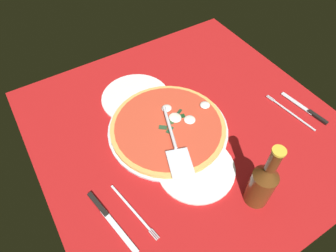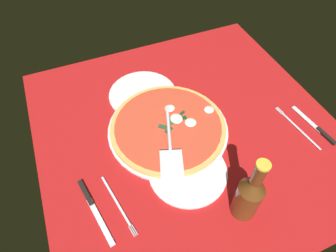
{
  "view_description": "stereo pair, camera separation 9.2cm",
  "coord_description": "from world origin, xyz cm",
  "px_view_note": "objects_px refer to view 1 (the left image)",
  "views": [
    {
      "loc": [
        -47.45,
        36.51,
        73.67
      ],
      "look_at": [
        1.99,
        5.95,
        2.17
      ],
      "focal_mm": 31.34,
      "sensor_mm": 36.0,
      "label": 1
    },
    {
      "loc": [
        -51.65,
        28.32,
        73.67
      ],
      "look_at": [
        1.99,
        5.95,
        2.17
      ],
      "focal_mm": 31.34,
      "sensor_mm": 36.0,
      "label": 2
    }
  ],
  "objects_px": {
    "pizza": "(168,126)",
    "place_setting_near": "(299,112)",
    "place_setting_far": "(120,215)",
    "dinner_plate_right": "(136,98)",
    "beer_bottle": "(263,183)",
    "dinner_plate_left": "(196,168)",
    "pizza_server": "(175,145)"
  },
  "relations": [
    {
      "from": "dinner_plate_left",
      "to": "pizza_server",
      "type": "relative_size",
      "value": 0.87
    },
    {
      "from": "dinner_plate_left",
      "to": "place_setting_near",
      "type": "relative_size",
      "value": 1.03
    },
    {
      "from": "pizza_server",
      "to": "pizza",
      "type": "bearing_deg",
      "value": 179.56
    },
    {
      "from": "dinner_plate_right",
      "to": "beer_bottle",
      "type": "height_order",
      "value": "beer_bottle"
    },
    {
      "from": "pizza_server",
      "to": "beer_bottle",
      "type": "xyz_separation_m",
      "value": [
        -0.24,
        -0.1,
        0.05
      ]
    },
    {
      "from": "dinner_plate_left",
      "to": "place_setting_far",
      "type": "bearing_deg",
      "value": 92.14
    },
    {
      "from": "pizza",
      "to": "pizza_server",
      "type": "height_order",
      "value": "pizza_server"
    },
    {
      "from": "place_setting_far",
      "to": "pizza",
      "type": "bearing_deg",
      "value": 113.73
    },
    {
      "from": "dinner_plate_right",
      "to": "place_setting_near",
      "type": "relative_size",
      "value": 1.08
    },
    {
      "from": "dinner_plate_left",
      "to": "place_setting_near",
      "type": "bearing_deg",
      "value": -90.41
    },
    {
      "from": "place_setting_far",
      "to": "dinner_plate_right",
      "type": "bearing_deg",
      "value": 136.14
    },
    {
      "from": "beer_bottle",
      "to": "pizza_server",
      "type": "bearing_deg",
      "value": 23.97
    },
    {
      "from": "pizza_server",
      "to": "place_setting_near",
      "type": "height_order",
      "value": "pizza_server"
    },
    {
      "from": "dinner_plate_right",
      "to": "pizza_server",
      "type": "relative_size",
      "value": 0.92
    },
    {
      "from": "dinner_plate_left",
      "to": "pizza",
      "type": "relative_size",
      "value": 0.62
    },
    {
      "from": "place_setting_near",
      "to": "place_setting_far",
      "type": "bearing_deg",
      "value": 84.58
    },
    {
      "from": "pizza",
      "to": "place_setting_near",
      "type": "xyz_separation_m",
      "value": [
        -0.17,
        -0.41,
        -0.01
      ]
    },
    {
      "from": "place_setting_near",
      "to": "pizza",
      "type": "bearing_deg",
      "value": 61.72
    },
    {
      "from": "pizza",
      "to": "pizza_server",
      "type": "bearing_deg",
      "value": 160.36
    },
    {
      "from": "place_setting_near",
      "to": "beer_bottle",
      "type": "bearing_deg",
      "value": 108.64
    },
    {
      "from": "pizza_server",
      "to": "place_setting_far",
      "type": "relative_size",
      "value": 1.24
    },
    {
      "from": "pizza_server",
      "to": "place_setting_far",
      "type": "bearing_deg",
      "value": -49.36
    },
    {
      "from": "dinner_plate_left",
      "to": "place_setting_near",
      "type": "height_order",
      "value": "place_setting_near"
    },
    {
      "from": "dinner_plate_right",
      "to": "place_setting_near",
      "type": "bearing_deg",
      "value": -128.62
    },
    {
      "from": "pizza_server",
      "to": "dinner_plate_right",
      "type": "bearing_deg",
      "value": -162.27
    },
    {
      "from": "place_setting_near",
      "to": "beer_bottle",
      "type": "height_order",
      "value": "beer_bottle"
    },
    {
      "from": "dinner_plate_right",
      "to": "pizza",
      "type": "distance_m",
      "value": 0.18
    },
    {
      "from": "dinner_plate_right",
      "to": "beer_bottle",
      "type": "distance_m",
      "value": 0.52
    },
    {
      "from": "dinner_plate_left",
      "to": "beer_bottle",
      "type": "bearing_deg",
      "value": -151.92
    },
    {
      "from": "beer_bottle",
      "to": "place_setting_near",
      "type": "bearing_deg",
      "value": -65.41
    },
    {
      "from": "pizza",
      "to": "place_setting_far",
      "type": "xyz_separation_m",
      "value": [
        -0.17,
        0.26,
        -0.01
      ]
    },
    {
      "from": "pizza",
      "to": "place_setting_near",
      "type": "relative_size",
      "value": 1.67
    }
  ]
}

